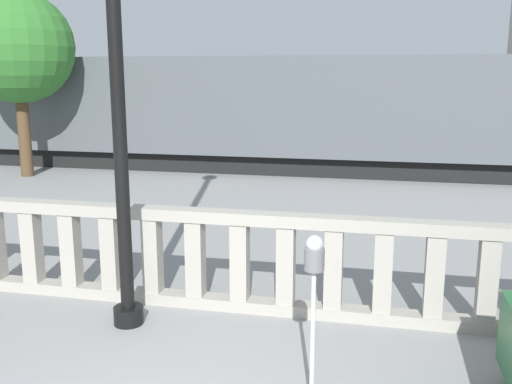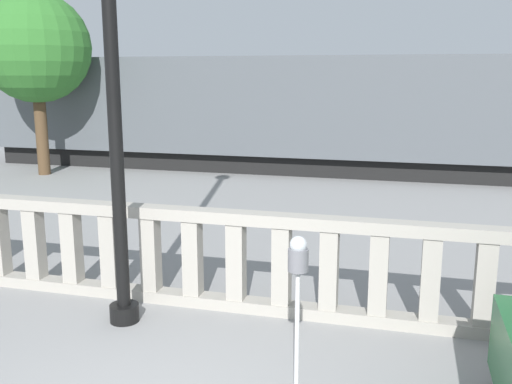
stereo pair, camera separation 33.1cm
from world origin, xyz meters
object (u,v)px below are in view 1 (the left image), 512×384
(parking_meter, at_px, (314,270))
(train_far, at_px, (315,91))
(train_near, at_px, (328,111))
(tree_left, at_px, (17,48))

(parking_meter, distance_m, train_far, 30.79)
(train_near, distance_m, tree_left, 8.55)
(parking_meter, height_order, tree_left, tree_left)
(parking_meter, relative_size, tree_left, 0.30)
(train_near, height_order, train_far, train_near)
(train_near, bearing_deg, tree_left, -161.62)
(train_near, distance_m, train_far, 18.81)
(train_far, bearing_deg, train_near, -82.21)
(parking_meter, relative_size, train_far, 0.05)
(tree_left, bearing_deg, train_near, 18.38)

